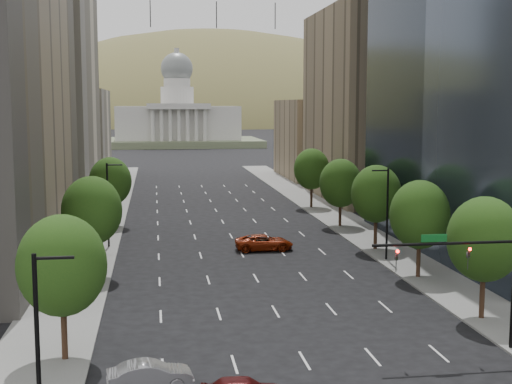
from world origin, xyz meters
name	(u,v)px	position (x,y,z in m)	size (l,w,h in m)	color
sidewalk_left	(85,258)	(-15.50, 60.00, 0.07)	(6.00, 200.00, 0.15)	slate
sidewalk_right	(389,249)	(15.50, 60.00, 0.07)	(6.00, 200.00, 0.15)	slate
midrise_cream_left	(45,88)	(-25.00, 103.00, 17.50)	(14.00, 30.00, 35.00)	beige
filler_left	(72,135)	(-25.00, 136.00, 9.00)	(14.00, 26.00, 18.00)	beige
parking_tan_right	(366,105)	(25.00, 100.00, 15.00)	(14.00, 30.00, 30.00)	#8C7759
filler_right	(318,139)	(25.00, 133.00, 8.00)	(14.00, 26.00, 16.00)	#8C7759
tree_right_1	(484,239)	(14.00, 36.00, 5.75)	(5.20, 5.20, 8.75)	#382316
tree_right_2	(420,215)	(14.00, 48.00, 5.60)	(5.20, 5.20, 8.61)	#382316
tree_right_3	(376,194)	(14.00, 60.00, 5.89)	(5.20, 5.20, 8.89)	#382316
tree_right_4	(341,183)	(14.00, 74.00, 5.46)	(5.20, 5.20, 8.46)	#382316
tree_right_5	(312,169)	(14.00, 90.00, 5.75)	(5.20, 5.20, 8.75)	#382316
tree_left_0	(62,266)	(-14.00, 32.00, 5.75)	(5.20, 5.20, 8.75)	#382316
tree_left_1	(92,211)	(-14.00, 52.00, 5.96)	(5.20, 5.20, 8.97)	#382316
tree_left_2	(110,181)	(-14.00, 78.00, 5.68)	(5.20, 5.20, 8.68)	#382316
streetlight_rn	(387,211)	(13.44, 55.00, 4.84)	(1.70, 0.20, 9.00)	black
streetlight_ls	(39,352)	(-13.44, 20.00, 4.84)	(1.70, 0.20, 9.00)	black
streetlight_ln	(108,203)	(-13.44, 65.00, 4.84)	(1.70, 0.20, 9.00)	black
traffic_signal	(476,269)	(10.53, 30.00, 5.17)	(9.12, 0.40, 7.38)	black
capitol	(178,122)	(0.00, 249.71, 8.58)	(60.00, 40.00, 35.20)	#596647
foothills	(205,166)	(34.67, 599.39, -37.78)	(720.00, 413.00, 263.00)	olive
car_silver	(150,375)	(-9.00, 27.15, 0.75)	(1.58, 4.54, 1.50)	gray
car_red_far	(264,242)	(2.54, 61.55, 0.83)	(2.77, 6.00, 1.67)	maroon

